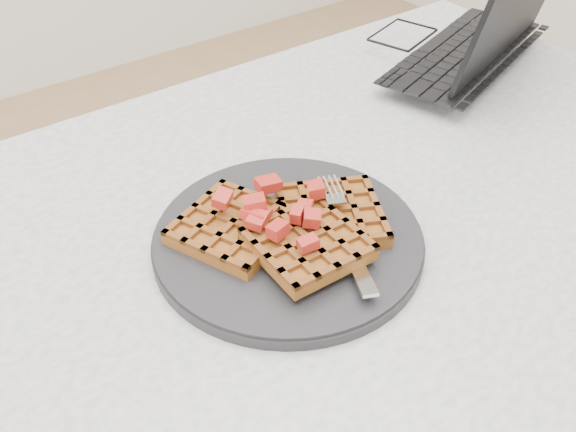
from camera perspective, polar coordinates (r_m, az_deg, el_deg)
The scene contains 6 objects.
table at distance 0.79m, azimuth 3.84°, elevation -7.48°, with size 1.20×0.80×0.75m.
plate at distance 0.68m, azimuth 0.00°, elevation -2.08°, with size 0.29×0.29×0.02m, color black.
waffles at distance 0.67m, azimuth 0.21°, elevation -1.00°, with size 0.24×0.20×0.03m.
strawberry_pile at distance 0.65m, azimuth 0.00°, elevation 0.95°, with size 0.15×0.15×0.02m, color #930400, non-canonical shape.
fork at distance 0.67m, azimuth 4.88°, elevation -1.46°, with size 0.02×0.18×0.02m, color silver, non-canonical shape.
laptop at distance 1.07m, azimuth 14.40°, elevation 14.89°, with size 0.40×0.34×0.24m.
Camera 1 is at (-0.36, -0.40, 1.21)m, focal length 40.00 mm.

